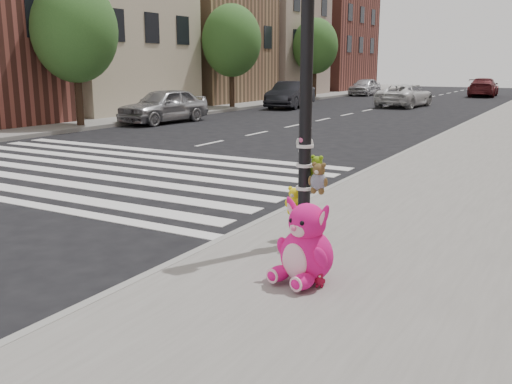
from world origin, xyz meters
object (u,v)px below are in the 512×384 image
Objects in this scene: pink_bunny at (305,248)px; car_silver_far at (164,106)px; red_teddy at (319,279)px; car_dark_far at (290,95)px; car_white_near at (405,96)px; signal_pole at (307,119)px.

pink_bunny is 0.22× the size of car_silver_far.
red_teddy is 0.04× the size of car_silver_far.
car_dark_far is at bearing 90.79° from red_teddy.
car_dark_far is at bearing 42.29° from car_white_near.
car_dark_far reaches higher than red_teddy.
signal_pole is 17.68m from car_silver_far.
car_dark_far is 0.97× the size of car_white_near.
red_teddy is at bearing -41.15° from car_silver_far.
car_white_near is at bearing 118.11° from pink_bunny.
car_silver_far is (-13.20, 13.85, 0.50)m from red_teddy.
car_silver_far is (-12.99, 13.78, 0.21)m from pink_bunny.
car_dark_far is at bearing 116.85° from signal_pole.
car_dark_far is (-12.05, 23.90, 0.22)m from pink_bunny.
car_dark_far is (-11.47, 22.66, -1.04)m from signal_pole.
red_teddy is 26.93m from car_dark_far.
red_teddy is 0.04× the size of car_white_near.
pink_bunny is 26.77m from car_dark_far.
pink_bunny is 28.80m from car_white_near.
car_silver_far is at bearing 147.99° from pink_bunny.
car_white_near is at bearing 102.86° from signal_pole.
red_teddy is (0.21, -0.07, -0.28)m from pink_bunny.
car_silver_far reaches higher than car_white_near.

